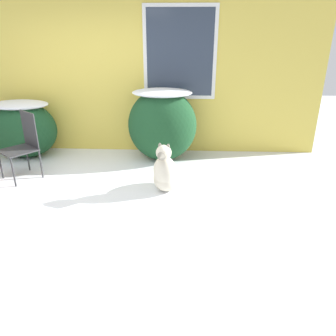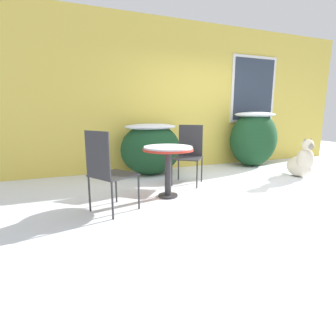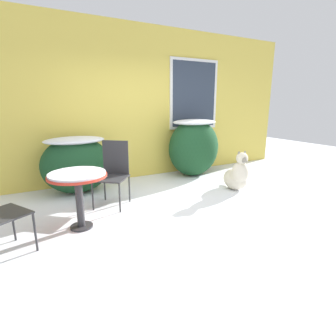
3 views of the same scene
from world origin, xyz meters
TOP-DOWN VIEW (x-y plane):
  - ground_plane at (0.00, 0.00)m, footprint 16.00×16.00m
  - house_wall at (0.08, 2.20)m, footprint 8.00×0.10m
  - shrub_left at (-1.24, 1.71)m, footprint 1.20×0.81m
  - shrub_middle at (1.22, 1.69)m, footprint 1.17×0.83m
  - patio_chair_near_table at (-0.83, 0.86)m, footprint 0.65×0.65m
  - dog at (1.37, 0.46)m, footprint 0.52×0.75m

SIDE VIEW (x-z plane):
  - ground_plane at x=0.00m, z-range 0.00..0.00m
  - dog at x=1.37m, z-range -0.11..0.65m
  - shrub_left at x=-1.24m, z-range 0.04..1.04m
  - patio_chair_near_table at x=-0.83m, z-range 0.04..1.04m
  - shrub_middle at x=1.22m, z-range 0.04..1.27m
  - house_wall at x=0.08m, z-range 0.01..3.11m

